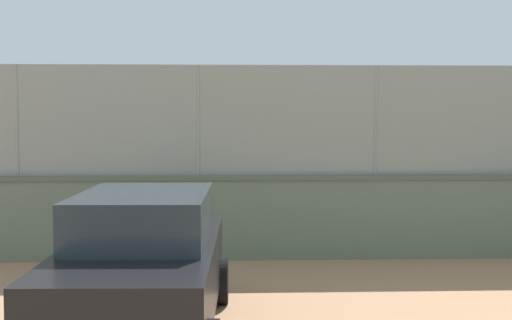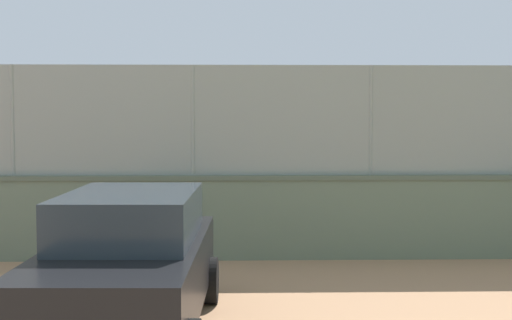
% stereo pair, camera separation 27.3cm
% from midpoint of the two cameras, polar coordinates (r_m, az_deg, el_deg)
% --- Properties ---
extents(ground_plane, '(260.00, 260.00, 0.00)m').
position_cam_midpoint_polar(ground_plane, '(24.61, -3.77, -2.31)').
color(ground_plane, tan).
extents(perimeter_wall, '(28.58, 0.85, 1.48)m').
position_cam_midpoint_polar(perimeter_wall, '(12.33, 2.77, -4.63)').
color(perimeter_wall, slate).
rests_on(perimeter_wall, ground_plane).
extents(fence_panel_on_wall, '(28.07, 0.53, 1.92)m').
position_cam_midpoint_polar(fence_panel_on_wall, '(12.20, 2.79, 3.27)').
color(fence_panel_on_wall, gray).
rests_on(fence_panel_on_wall, perimeter_wall).
extents(player_crossing_court, '(0.73, 1.21, 1.55)m').
position_cam_midpoint_polar(player_crossing_court, '(24.47, -2.59, -0.19)').
color(player_crossing_court, navy).
rests_on(player_crossing_court, ground_plane).
extents(player_foreground_swinging, '(1.26, 0.76, 1.62)m').
position_cam_midpoint_polar(player_foreground_swinging, '(23.14, 1.87, -0.29)').
color(player_foreground_swinging, '#591919').
rests_on(player_foreground_swinging, ground_plane).
extents(sports_ball, '(0.13, 0.13, 0.13)m').
position_cam_midpoint_polar(sports_ball, '(23.98, -2.54, -0.00)').
color(sports_ball, '#3399D8').
extents(parked_car_black, '(2.01, 4.27, 1.63)m').
position_cam_midpoint_polar(parked_car_black, '(8.13, -9.35, -8.24)').
color(parked_car_black, black).
rests_on(parked_car_black, ground_plane).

